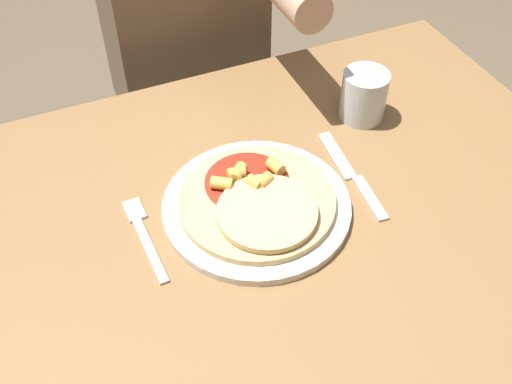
# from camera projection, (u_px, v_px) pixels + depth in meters

# --- Properties ---
(dining_table) EXTENTS (1.15, 0.80, 0.72)m
(dining_table) POSITION_uv_depth(u_px,v_px,m) (261.00, 262.00, 1.01)
(dining_table) COLOR olive
(dining_table) RESTS_ON ground_plane
(plate) EXTENTS (0.30, 0.30, 0.01)m
(plate) POSITION_uv_depth(u_px,v_px,m) (256.00, 207.00, 0.94)
(plate) COLOR silver
(plate) RESTS_ON dining_table
(pizza) EXTENTS (0.25, 0.25, 0.04)m
(pizza) POSITION_uv_depth(u_px,v_px,m) (257.00, 201.00, 0.92)
(pizza) COLOR #DBBC7A
(pizza) RESTS_ON plate
(fork) EXTENTS (0.03, 0.18, 0.00)m
(fork) POSITION_uv_depth(u_px,v_px,m) (143.00, 233.00, 0.91)
(fork) COLOR silver
(fork) RESTS_ON dining_table
(knife) EXTENTS (0.03, 0.22, 0.00)m
(knife) POSITION_uv_depth(u_px,v_px,m) (353.00, 176.00, 0.99)
(knife) COLOR silver
(knife) RESTS_ON dining_table
(drinking_glass) EXTENTS (0.08, 0.08, 0.09)m
(drinking_glass) POSITION_uv_depth(u_px,v_px,m) (364.00, 96.00, 1.07)
(drinking_glass) COLOR silver
(drinking_glass) RESTS_ON dining_table
(person_diner) EXTENTS (0.33, 0.52, 1.27)m
(person_diner) POSITION_uv_depth(u_px,v_px,m) (184.00, 16.00, 1.31)
(person_diner) COLOR #2D2D38
(person_diner) RESTS_ON ground_plane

